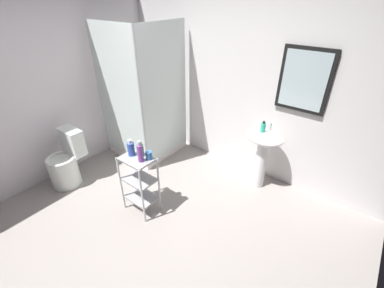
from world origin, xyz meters
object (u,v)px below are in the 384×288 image
Objects in this scene: storage_cart at (139,180)px; body_wash_bottle_green at (140,150)px; hand_soap_bottle at (263,127)px; shampoo_bottle_blue at (131,149)px; rinse_cup at (149,155)px; shower_stall at (146,127)px; toilet at (66,163)px; pedestal_sink at (263,149)px; conditioner_bottle_purple at (140,153)px.

storage_cart is 4.45× the size of body_wash_bottle_green.
hand_soap_bottle reaches higher than shampoo_bottle_blue.
rinse_cup is (0.12, 0.01, -0.03)m from body_wash_bottle_green.
shower_stall is 1.27m from body_wash_bottle_green.
shower_stall is 1.35m from rinse_cup.
storage_cart is 0.38m from body_wash_bottle_green.
hand_soap_bottle is at bearing 11.32° from shower_stall.
shampoo_bottle_blue is (0.78, -0.92, 0.36)m from shower_stall.
body_wash_bottle_green reaches higher than toilet.
shampoo_bottle_blue is at bearing -127.20° from hand_soap_bottle.
pedestal_sink is 3.33× the size of conditioner_bottle_purple.
body_wash_bottle_green is 1.82× the size of rinse_cup.
storage_cart is at bearing -124.20° from hand_soap_bottle.
conditioner_bottle_purple is (0.17, -0.02, 0.02)m from shampoo_bottle_blue.
toilet is (-2.10, -1.54, -0.26)m from pedestal_sink.
body_wash_bottle_green is at bearing -175.69° from rinse_cup.
body_wash_bottle_green is (0.09, 0.06, -0.01)m from shampoo_bottle_blue.
hand_soap_bottle is at bearing 57.97° from rinse_cup.
body_wash_bottle_green is (-0.00, 0.07, 0.38)m from storage_cart.
shampoo_bottle_blue is 0.10m from body_wash_bottle_green.
shower_stall is at bearing 139.11° from rinse_cup.
conditioner_bottle_purple is at bearing 11.71° from toilet.
hand_soap_bottle is 1.50m from body_wash_bottle_green.
body_wash_bottle_green is at bearing 139.13° from conditioner_bottle_purple.
shower_stall is at bearing -169.24° from pedestal_sink.
pedestal_sink reaches higher than storage_cart.
conditioner_bottle_purple reaches higher than storage_cart.
rinse_cup is at bearing 14.80° from toilet.
shampoo_bottle_blue is (1.08, 0.28, 0.51)m from toilet.
shampoo_bottle_blue reaches higher than rinse_cup.
hand_soap_bottle reaches higher than body_wash_bottle_green.
pedestal_sink is at bearing 51.24° from shampoo_bottle_blue.
shampoo_bottle_blue is 2.13× the size of rinse_cup.
shower_stall is 2.47× the size of pedestal_sink.
toilet is 1.03× the size of storage_cart.
rinse_cup reaches higher than toilet.
body_wash_bottle_green is (-0.93, -1.21, 0.23)m from pedestal_sink.
shower_stall is at bearing 135.00° from body_wash_bottle_green.
shower_stall is 1.83m from pedestal_sink.
rinse_cup is at bearing -122.03° from hand_soap_bottle.
conditioner_bottle_purple is (0.95, -0.94, 0.38)m from shower_stall.
shower_stall is 21.93× the size of rinse_cup.
conditioner_bottle_purple is 2.67× the size of rinse_cup.
shampoo_bottle_blue is at bearing -128.76° from pedestal_sink.
hand_soap_bottle is 1.43m from rinse_cup.
conditioner_bottle_purple reaches higher than shampoo_bottle_blue.
toilet is 1.21m from storage_cart.
pedestal_sink reaches higher than toilet.
toilet is 8.34× the size of rinse_cup.
hand_soap_bottle is (-0.05, 0.01, 0.29)m from pedestal_sink.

